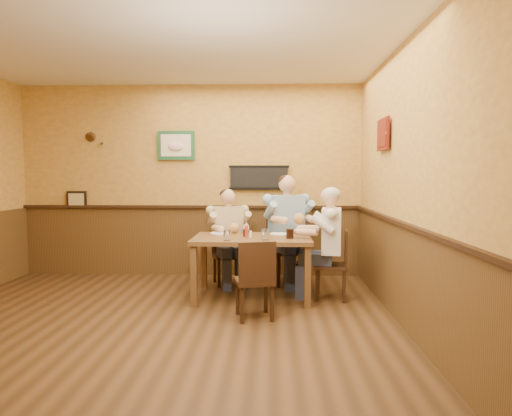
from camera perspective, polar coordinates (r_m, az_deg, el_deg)
The scene contains 17 objects.
room at distance 4.51m, azimuth -11.73°, elevation 6.54°, with size 5.02×5.03×2.81m.
dining_table at distance 5.50m, azimuth -0.50°, elevation -4.56°, with size 1.40×0.90×0.75m.
chair_back_left at distance 6.24m, azimuth -3.55°, elevation -5.81°, with size 0.38×0.38×0.82m, color #311E0F, non-canonical shape.
chair_back_right at distance 6.27m, azimuth 3.80°, elevation -5.23°, with size 0.43×0.43×0.94m, color #311E0F, non-canonical shape.
chair_right_end at distance 5.59m, azimuth 9.36°, elevation -6.93°, with size 0.39×0.39×0.84m, color #311E0F, non-canonical shape.
chair_near_side at distance 4.79m, azimuth -0.21°, elevation -8.87°, with size 0.38×0.38×0.83m, color #311E0F, non-canonical shape.
diner_tan_shirt at distance 6.21m, azimuth -3.56°, elevation -4.22°, with size 0.54×0.54×1.17m, color beige, non-canonical shape.
diner_blue_polo at distance 6.24m, azimuth 3.81°, elevation -3.41°, with size 0.62×0.62×1.34m, color #8CB0D2, non-canonical shape.
diner_white_elder at distance 5.56m, azimuth 9.38°, elevation -5.10°, with size 0.56×0.56×1.21m, color white, non-canonical shape.
water_glass_left at distance 5.19m, azimuth -3.67°, elevation -3.41°, with size 0.08×0.08×0.12m, color white.
water_glass_mid at distance 5.21m, azimuth 1.12°, elevation -3.33°, with size 0.08×0.08×0.13m, color silver.
cola_tumbler at distance 5.34m, azimuth 4.26°, elevation -3.22°, with size 0.09×0.09×0.11m, color black.
hot_sauce_bottle at distance 5.42m, azimuth -1.23°, elevation -2.86°, with size 0.04×0.04×0.16m, color red.
salt_shaker at distance 5.41m, azimuth -0.70°, elevation -3.29°, with size 0.03×0.03×0.08m, color white.
pepper_shaker at distance 5.50m, azimuth -1.43°, elevation -3.13°, with size 0.03×0.03×0.09m, color black.
plate_far_left at distance 5.75m, azimuth -4.46°, elevation -3.16°, with size 0.26×0.26×0.02m, color silver.
plate_far_right at distance 5.70m, azimuth 2.88°, elevation -3.24°, with size 0.22×0.22×0.01m, color white.
Camera 1 is at (1.20, -4.21, 1.50)m, focal length 32.00 mm.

